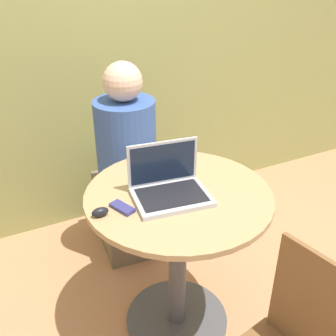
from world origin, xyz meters
TOP-DOWN VIEW (x-y plane):
  - ground_plane at (0.00, 0.00)m, footprint 12.00×12.00m
  - back_wall at (0.00, 1.13)m, footprint 7.00×0.05m
  - round_table at (0.00, 0.00)m, footprint 0.80×0.80m
  - laptop at (-0.05, 0.00)m, footprint 0.33×0.27m
  - cell_phone at (-0.26, -0.01)m, footprint 0.08×0.12m
  - computer_mouse at (-0.35, -0.01)m, footprint 0.07×0.04m
  - person_seated at (-0.00, 0.65)m, footprint 0.35×0.52m

SIDE VIEW (x-z plane):
  - ground_plane at x=0.00m, z-range 0.00..0.00m
  - person_seated at x=0.00m, z-range -0.10..1.11m
  - round_table at x=0.00m, z-range 0.15..0.93m
  - cell_phone at x=-0.26m, z-range 0.78..0.79m
  - computer_mouse at x=-0.35m, z-range 0.78..0.81m
  - laptop at x=-0.05m, z-range 0.71..0.93m
  - back_wall at x=0.00m, z-range 0.00..2.60m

